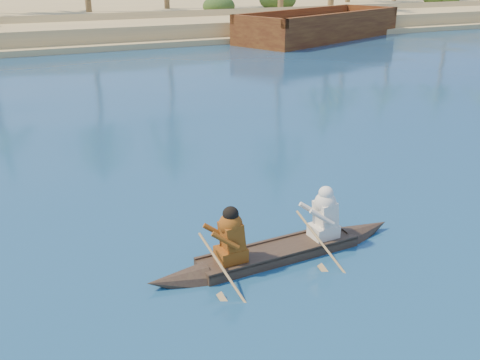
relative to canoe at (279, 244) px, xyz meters
name	(u,v)px	position (x,y,z in m)	size (l,w,h in m)	color
ground	(230,176)	(0.81, 4.00, -0.26)	(160.00, 160.00, 0.00)	navy
sandy_embankment	(39,13)	(0.81, 50.89, 0.27)	(150.00, 51.00, 1.50)	tan
shrub_cluster	(58,19)	(0.81, 35.50, 0.94)	(100.00, 6.00, 2.40)	#1E3D16
canoe	(279,244)	(0.00, 0.00, 0.00)	(4.93, 0.84, 1.35)	#3D3021
barge_right	(320,27)	(17.46, 26.00, 0.54)	(14.42, 9.43, 2.29)	brown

